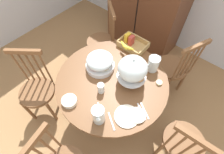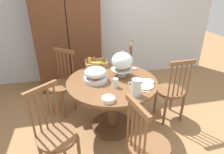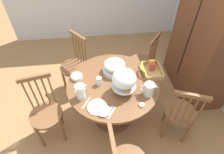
# 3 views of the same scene
# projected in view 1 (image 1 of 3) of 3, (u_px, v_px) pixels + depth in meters

# --- Properties ---
(ground_plane) EXTENTS (10.00, 10.00, 0.00)m
(ground_plane) POSITION_uv_depth(u_px,v_px,m) (114.00, 122.00, 2.21)
(ground_plane) COLOR #997047
(dining_table) EXTENTS (1.13, 1.13, 0.74)m
(dining_table) POSITION_uv_depth(u_px,v_px,m) (112.00, 91.00, 1.89)
(dining_table) COLOR brown
(dining_table) RESTS_ON ground_plane
(windsor_chair_near_window) EXTENTS (0.47, 0.47, 0.97)m
(windsor_chair_near_window) POSITION_uv_depth(u_px,v_px,m) (102.00, 42.00, 2.43)
(windsor_chair_near_window) COLOR brown
(windsor_chair_near_window) RESTS_ON ground_plane
(windsor_chair_by_cabinet) EXTENTS (0.47, 0.47, 0.97)m
(windsor_chair_by_cabinet) POSITION_uv_depth(u_px,v_px,m) (38.00, 90.00, 1.96)
(windsor_chair_by_cabinet) COLOR brown
(windsor_chair_by_cabinet) RESTS_ON ground_plane
(windsor_chair_far_side) EXTENTS (0.40, 0.40, 0.97)m
(windsor_chair_far_side) POSITION_uv_depth(u_px,v_px,m) (183.00, 143.00, 1.62)
(windsor_chair_far_side) COLOR brown
(windsor_chair_far_side) RESTS_ON ground_plane
(windsor_chair_host_seat) EXTENTS (0.43, 0.43, 0.97)m
(windsor_chair_host_seat) POSITION_uv_depth(u_px,v_px,m) (173.00, 68.00, 2.15)
(windsor_chair_host_seat) COLOR brown
(windsor_chair_host_seat) RESTS_ON ground_plane
(pastry_stand_with_dome) EXTENTS (0.28, 0.28, 0.34)m
(pastry_stand_with_dome) POSITION_uv_depth(u_px,v_px,m) (133.00, 69.00, 1.53)
(pastry_stand_with_dome) COLOR silver
(pastry_stand_with_dome) RESTS_ON dining_table
(fruit_platter_covered) EXTENTS (0.30, 0.30, 0.18)m
(fruit_platter_covered) POSITION_uv_depth(u_px,v_px,m) (100.00, 62.00, 1.72)
(fruit_platter_covered) COLOR silver
(fruit_platter_covered) RESTS_ON dining_table
(orange_juice_pitcher) EXTENTS (0.15, 0.15, 0.19)m
(orange_juice_pitcher) POSITION_uv_depth(u_px,v_px,m) (99.00, 115.00, 1.39)
(orange_juice_pitcher) COLOR silver
(orange_juice_pitcher) RESTS_ON dining_table
(milk_pitcher) EXTENTS (0.12, 0.20, 0.16)m
(milk_pitcher) POSITION_uv_depth(u_px,v_px,m) (153.00, 64.00, 1.72)
(milk_pitcher) COLOR silver
(milk_pitcher) RESTS_ON dining_table
(cereal_basket) EXTENTS (0.32, 0.30, 0.12)m
(cereal_basket) POSITION_uv_depth(u_px,v_px,m) (131.00, 44.00, 1.94)
(cereal_basket) COLOR tan
(cereal_basket) RESTS_ON dining_table
(china_plate_large) EXTENTS (0.22, 0.22, 0.01)m
(china_plate_large) POSITION_uv_depth(u_px,v_px,m) (127.00, 116.00, 1.47)
(china_plate_large) COLOR white
(china_plate_large) RESTS_ON dining_table
(china_plate_small) EXTENTS (0.15, 0.15, 0.01)m
(china_plate_small) POSITION_uv_depth(u_px,v_px,m) (137.00, 115.00, 1.46)
(china_plate_small) COLOR white
(china_plate_small) RESTS_ON china_plate_large
(cereal_bowl) EXTENTS (0.14, 0.14, 0.04)m
(cereal_bowl) POSITION_uv_depth(u_px,v_px,m) (69.00, 101.00, 1.54)
(cereal_bowl) COLOR white
(cereal_bowl) RESTS_ON dining_table
(drinking_glass) EXTENTS (0.06, 0.06, 0.11)m
(drinking_glass) POSITION_uv_depth(u_px,v_px,m) (101.00, 88.00, 1.58)
(drinking_glass) COLOR silver
(drinking_glass) RESTS_ON dining_table
(butter_dish) EXTENTS (0.06, 0.06, 0.02)m
(butter_dish) POSITION_uv_depth(u_px,v_px,m) (159.00, 83.00, 1.67)
(butter_dish) COLOR beige
(butter_dish) RESTS_ON dining_table
(table_knife) EXTENTS (0.15, 0.10, 0.01)m
(table_knife) POSITION_uv_depth(u_px,v_px,m) (141.00, 112.00, 1.50)
(table_knife) COLOR silver
(table_knife) RESTS_ON dining_table
(dinner_fork) EXTENTS (0.15, 0.10, 0.01)m
(dinner_fork) POSITION_uv_depth(u_px,v_px,m) (145.00, 111.00, 1.50)
(dinner_fork) COLOR silver
(dinner_fork) RESTS_ON dining_table
(soup_spoon) EXTENTS (0.15, 0.10, 0.01)m
(soup_spoon) POSITION_uv_depth(u_px,v_px,m) (111.00, 121.00, 1.45)
(soup_spoon) COLOR silver
(soup_spoon) RESTS_ON dining_table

